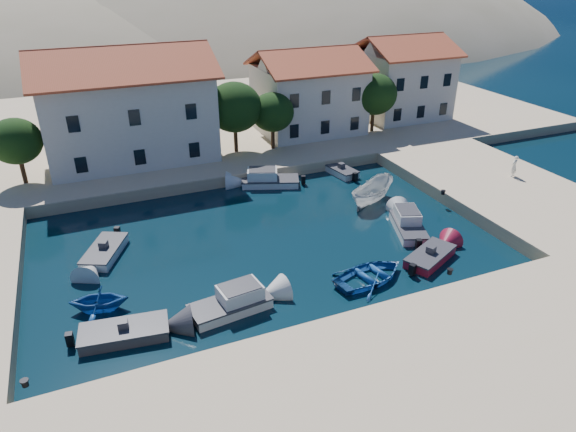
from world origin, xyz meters
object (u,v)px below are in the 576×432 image
object	(u,v)px
rowboat_south	(370,280)
boat_east	(371,202)
cabin_cruiser_south	(230,304)
building_right	(402,76)
pedestrian	(514,166)
building_mid	(308,90)
cabin_cruiser_east	(409,225)
building_left	(127,102)

from	to	relation	value
rowboat_south	boat_east	xyz separation A→B (m)	(5.74, 9.36, 0.00)
cabin_cruiser_south	rowboat_south	xyz separation A→B (m)	(8.62, -0.35, -0.48)
building_right	cabin_cruiser_south	size ratio (longest dim) A/B	2.04
building_right	pedestrian	xyz separation A→B (m)	(-1.64, -19.25, -3.59)
building_mid	cabin_cruiser_south	xyz separation A→B (m)	(-16.35, -25.34, -4.75)
building_right	cabin_cruiser_east	world-z (taller)	building_right
building_left	cabin_cruiser_south	distance (m)	25.00
building_right	rowboat_south	size ratio (longest dim) A/B	1.98
cabin_cruiser_east	pedestrian	world-z (taller)	pedestrian
building_left	cabin_cruiser_east	distance (m)	26.49
building_left	cabin_cruiser_south	xyz separation A→B (m)	(1.65, -24.34, -5.46)
building_mid	boat_east	size ratio (longest dim) A/B	2.12
cabin_cruiser_east	pedestrian	size ratio (longest dim) A/B	2.72
boat_east	pedestrian	xyz separation A→B (m)	(12.35, -1.92, 1.89)
building_left	building_right	world-z (taller)	building_left
building_left	building_right	size ratio (longest dim) A/B	1.56
building_mid	pedestrian	size ratio (longest dim) A/B	5.92
cabin_cruiser_south	boat_east	xyz separation A→B (m)	(14.37, 9.01, -0.48)
building_left	boat_east	bearing A→B (deg)	-43.74
building_left	building_mid	distance (m)	18.04
building_mid	pedestrian	world-z (taller)	building_mid
building_left	cabin_cruiser_east	bearing A→B (deg)	-52.07
building_right	rowboat_south	distance (m)	33.64
building_left	rowboat_south	size ratio (longest dim) A/B	3.08
building_right	rowboat_south	world-z (taller)	building_right
cabin_cruiser_east	cabin_cruiser_south	bearing A→B (deg)	125.68
building_mid	building_right	bearing A→B (deg)	4.76
building_left	pedestrian	bearing A→B (deg)	-31.30
building_mid	building_right	distance (m)	12.04
rowboat_south	cabin_cruiser_east	world-z (taller)	cabin_cruiser_east
building_right	rowboat_south	bearing A→B (deg)	-126.46
pedestrian	cabin_cruiser_east	bearing A→B (deg)	-5.53
building_mid	cabin_cruiser_east	size ratio (longest dim) A/B	2.18
building_left	cabin_cruiser_east	xyz separation A→B (m)	(15.93, -20.45, -5.46)
building_left	building_right	bearing A→B (deg)	3.81
building_mid	cabin_cruiser_east	bearing A→B (deg)	-95.50
rowboat_south	cabin_cruiser_east	xyz separation A→B (m)	(5.66, 4.25, 0.48)
building_left	pedestrian	xyz separation A→B (m)	(28.36, -17.25, -4.05)
cabin_cruiser_east	pedestrian	bearing A→B (deg)	-55.15
rowboat_south	pedestrian	size ratio (longest dim) A/B	2.69
boat_east	pedestrian	size ratio (longest dim) A/B	2.80
boat_east	cabin_cruiser_south	bearing A→B (deg)	94.46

